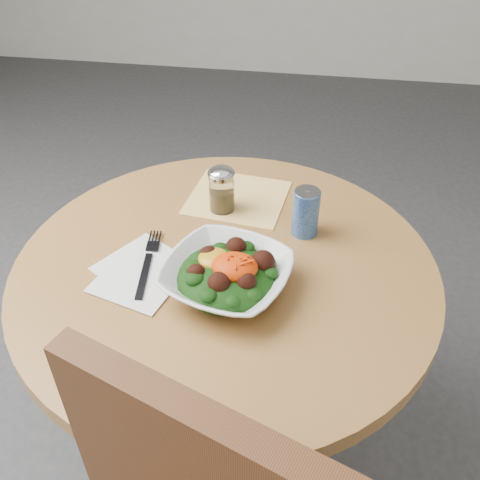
# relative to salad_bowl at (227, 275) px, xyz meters

# --- Properties ---
(ground) EXTENTS (6.00, 6.00, 0.00)m
(ground) POSITION_rel_salad_bowl_xyz_m (-0.02, 0.07, -0.78)
(ground) COLOR #323235
(ground) RESTS_ON ground
(table) EXTENTS (0.90, 0.90, 0.75)m
(table) POSITION_rel_salad_bowl_xyz_m (-0.02, 0.07, -0.23)
(table) COLOR black
(table) RESTS_ON ground
(cloth_napkin) EXTENTS (0.26, 0.24, 0.00)m
(cloth_napkin) POSITION_rel_salad_bowl_xyz_m (-0.03, 0.32, -0.03)
(cloth_napkin) COLOR #FFA50D
(cloth_napkin) RESTS_ON table
(paper_napkins) EXTENTS (0.22, 0.25, 0.00)m
(paper_napkins) POSITION_rel_salad_bowl_xyz_m (-0.19, 0.02, -0.03)
(paper_napkins) COLOR silver
(paper_napkins) RESTS_ON table
(salad_bowl) EXTENTS (0.31, 0.31, 0.09)m
(salad_bowl) POSITION_rel_salad_bowl_xyz_m (0.00, 0.00, 0.00)
(salad_bowl) COLOR silver
(salad_bowl) RESTS_ON table
(fork) EXTENTS (0.05, 0.22, 0.00)m
(fork) POSITION_rel_salad_bowl_xyz_m (-0.18, 0.05, -0.03)
(fork) COLOR black
(fork) RESTS_ON table
(spice_shaker) EXTENTS (0.06, 0.06, 0.11)m
(spice_shaker) POSITION_rel_salad_bowl_xyz_m (-0.06, 0.27, 0.02)
(spice_shaker) COLOR silver
(spice_shaker) RESTS_ON table
(beverage_can) EXTENTS (0.06, 0.06, 0.11)m
(beverage_can) POSITION_rel_salad_bowl_xyz_m (0.14, 0.21, 0.02)
(beverage_can) COLOR navy
(beverage_can) RESTS_ON table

